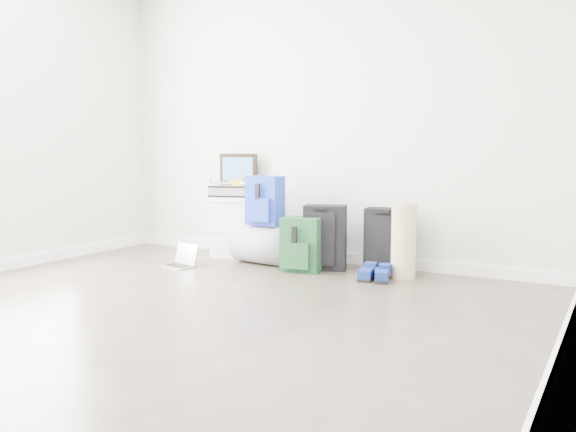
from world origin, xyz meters
The scene contains 14 objects.
ground centered at (0.00, 0.00, 0.00)m, with size 5.00×5.00×0.00m, color #362C27.
room_envelope centered at (0.00, 0.02, 1.72)m, with size 4.52×5.02×2.71m.
boxes_stack centered at (-0.89, 2.28, 0.30)m, with size 0.50×0.45×0.59m.
briefcase centered at (-0.89, 2.28, 0.65)m, with size 0.41×0.30×0.12m, color #B2B2B7.
painting centered at (-0.89, 2.37, 0.86)m, with size 0.40×0.08×0.30m.
drone centered at (-0.81, 2.26, 0.74)m, with size 0.50×0.50×0.05m.
duffel_bag centered at (-0.40, 2.10, 0.19)m, with size 0.37×0.37×0.60m, color gray.
blue_backpack centered at (-0.40, 2.07, 0.59)m, with size 0.32×0.24×0.45m.
large_suitcase centered at (0.18, 2.13, 0.29)m, with size 0.42×0.34×0.57m.
green_backpack centered at (0.04, 1.96, 0.23)m, with size 0.36×0.29×0.47m.
carry_on centered at (0.68, 2.33, 0.28)m, with size 0.38×0.28×0.55m.
shoes centered at (0.73, 1.94, 0.05)m, with size 0.31×0.30×0.09m.
rolled_rug centered at (0.90, 2.15, 0.31)m, with size 0.20×0.20×0.62m, color tan.
laptop centered at (-1.01, 1.62, 0.05)m, with size 0.32×0.26×0.20m.
Camera 1 is at (2.51, -2.66, 1.09)m, focal length 38.00 mm.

